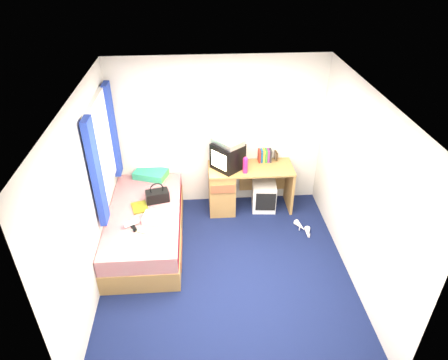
{
  "coord_description": "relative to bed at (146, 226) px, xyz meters",
  "views": [
    {
      "loc": [
        -0.31,
        -3.81,
        3.84
      ],
      "look_at": [
        0.01,
        0.7,
        0.99
      ],
      "focal_mm": 32.0,
      "sensor_mm": 36.0,
      "label": 1
    }
  ],
  "objects": [
    {
      "name": "bed",
      "position": [
        0.0,
        0.0,
        0.0
      ],
      "size": [
        1.01,
        2.0,
        0.54
      ],
      "color": "#A98046",
      "rests_on": "ground"
    },
    {
      "name": "water_bottle",
      "position": [
        -0.13,
        -0.31,
        0.31
      ],
      "size": [
        0.21,
        0.16,
        0.07
      ],
      "primitive_type": "cylinder",
      "rotation": [
        0.0,
        1.57,
        0.53
      ],
      "color": "white",
      "rests_on": "bed"
    },
    {
      "name": "crt_tv",
      "position": [
        1.22,
        0.74,
        0.68
      ],
      "size": [
        0.55,
        0.55,
        0.4
      ],
      "rotation": [
        0.0,
        0.0,
        -0.84
      ],
      "color": "black",
      "rests_on": "desk"
    },
    {
      "name": "colour_swatch_fan",
      "position": [
        -0.01,
        -0.44,
        0.28
      ],
      "size": [
        0.23,
        0.14,
        0.01
      ],
      "primitive_type": "cube",
      "rotation": [
        0.0,
        0.0,
        -0.41
      ],
      "color": "yellow",
      "rests_on": "bed"
    },
    {
      "name": "aerosol_can",
      "position": [
        1.4,
        0.72,
        0.57
      ],
      "size": [
        0.05,
        0.05,
        0.17
      ],
      "primitive_type": "cylinder",
      "rotation": [
        0.0,
        0.0,
        0.1
      ],
      "color": "white",
      "rests_on": "desk"
    },
    {
      "name": "white_heels",
      "position": [
        2.31,
        0.05,
        -0.23
      ],
      "size": [
        0.22,
        0.41,
        0.09
      ],
      "color": "white",
      "rests_on": "ground"
    },
    {
      "name": "towel",
      "position": [
        0.17,
        -0.23,
        0.32
      ],
      "size": [
        0.32,
        0.28,
        0.1
      ],
      "primitive_type": "cube",
      "rotation": [
        0.0,
        0.0,
        -0.16
      ],
      "color": "silver",
      "rests_on": "bed"
    },
    {
      "name": "remote_control",
      "position": [
        -0.09,
        -0.38,
        0.28
      ],
      "size": [
        0.11,
        0.17,
        0.02
      ],
      "primitive_type": "cube",
      "rotation": [
        0.0,
        0.0,
        0.42
      ],
      "color": "black",
      "rests_on": "bed"
    },
    {
      "name": "pink_water_bottle",
      "position": [
        1.47,
        0.58,
        0.6
      ],
      "size": [
        0.09,
        0.09,
        0.23
      ],
      "primitive_type": "cylinder",
      "rotation": [
        0.0,
        0.0,
        0.22
      ],
      "color": "#E72069",
      "rests_on": "desk"
    },
    {
      "name": "book_row",
      "position": [
        1.82,
        0.9,
        0.58
      ],
      "size": [
        0.2,
        0.13,
        0.2
      ],
      "color": "maroon",
      "rests_on": "desk"
    },
    {
      "name": "magazine",
      "position": [
        -0.07,
        0.08,
        0.28
      ],
      "size": [
        0.28,
        0.33,
        0.01
      ],
      "primitive_type": "cube",
      "rotation": [
        0.0,
        0.0,
        0.29
      ],
      "color": "gold",
      "rests_on": "bed"
    },
    {
      "name": "desk",
      "position": [
        1.3,
        0.74,
        0.14
      ],
      "size": [
        1.3,
        0.55,
        0.75
      ],
      "color": "#A98046",
      "rests_on": "ground"
    },
    {
      "name": "storage_cube",
      "position": [
        1.8,
        0.69,
        -0.04
      ],
      "size": [
        0.39,
        0.39,
        0.45
      ],
      "primitive_type": "cube",
      "rotation": [
        0.0,
        0.0,
        -0.08
      ],
      "color": "white",
      "rests_on": "ground"
    },
    {
      "name": "ground",
      "position": [
        1.1,
        -0.7,
        -0.27
      ],
      "size": [
        3.4,
        3.4,
        0.0
      ],
      "primitive_type": "plane",
      "color": "#0C1438",
      "rests_on": "ground"
    },
    {
      "name": "handbag",
      "position": [
        0.18,
        0.23,
        0.36
      ],
      "size": [
        0.35,
        0.25,
        0.3
      ],
      "rotation": [
        0.0,
        0.0,
        0.24
      ],
      "color": "black",
      "rests_on": "bed"
    },
    {
      "name": "window_assembly",
      "position": [
        -0.45,
        0.2,
        1.15
      ],
      "size": [
        0.11,
        1.42,
        1.4
      ],
      "color": "silver",
      "rests_on": "room_shell"
    },
    {
      "name": "pillow",
      "position": [
        0.03,
        0.9,
        0.33
      ],
      "size": [
        0.57,
        0.46,
        0.11
      ],
      "primitive_type": "cube",
      "rotation": [
        0.0,
        0.0,
        -0.34
      ],
      "color": "teal",
      "rests_on": "bed"
    },
    {
      "name": "room_shell",
      "position": [
        1.1,
        -0.7,
        1.18
      ],
      "size": [
        3.4,
        3.4,
        3.4
      ],
      "color": "white",
      "rests_on": "ground"
    },
    {
      "name": "picture_frame",
      "position": [
        2.0,
        0.94,
        0.55
      ],
      "size": [
        0.04,
        0.12,
        0.14
      ],
      "primitive_type": "cube",
      "rotation": [
        0.0,
        0.0,
        0.14
      ],
      "color": "#302010",
      "rests_on": "desk"
    },
    {
      "name": "vcr",
      "position": [
        1.22,
        0.74,
        0.92
      ],
      "size": [
        0.5,
        0.52,
        0.08
      ],
      "primitive_type": "cube",
      "rotation": [
        0.0,
        0.0,
        -0.9
      ],
      "color": "silver",
      "rests_on": "crt_tv"
    }
  ]
}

